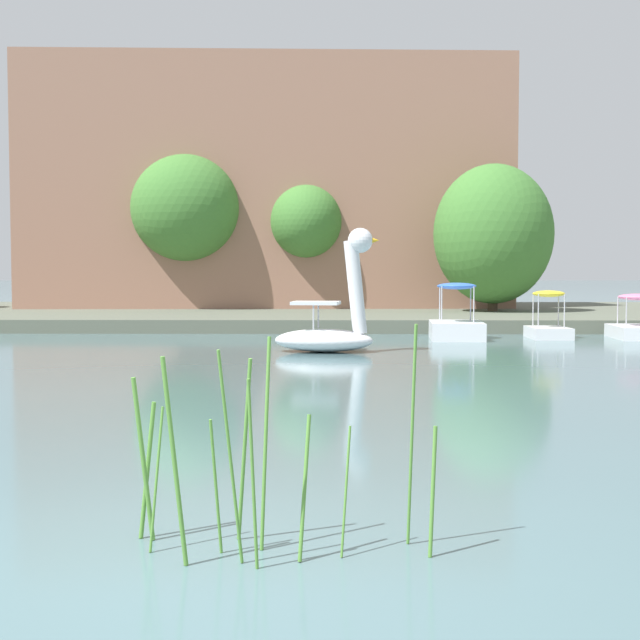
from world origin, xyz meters
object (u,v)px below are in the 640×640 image
(swan_boat, at_px, (331,322))
(tree_broadleaf_left, at_px, (185,209))
(tree_broadleaf_behind_dock, at_px, (306,222))
(pedal_boat_blue, at_px, (456,324))
(pedal_boat_pink, at_px, (637,326))
(pedal_boat_yellow, at_px, (548,325))
(tree_willow_overhanging, at_px, (493,234))
(parked_van, at_px, (251,284))

(swan_boat, height_order, tree_broadleaf_left, tree_broadleaf_left)
(tree_broadleaf_behind_dock, bearing_deg, pedal_boat_blue, -67.47)
(tree_broadleaf_left, bearing_deg, pedal_boat_blue, -48.54)
(pedal_boat_blue, bearing_deg, swan_boat, -131.04)
(pedal_boat_pink, bearing_deg, pedal_boat_yellow, -179.22)
(tree_willow_overhanging, bearing_deg, pedal_boat_pink, -72.76)
(pedal_boat_yellow, distance_m, tree_broadleaf_left, 17.51)
(pedal_boat_yellow, relative_size, pedal_boat_pink, 0.73)
(parked_van, bearing_deg, pedal_boat_yellow, -51.69)
(pedal_boat_pink, distance_m, tree_willow_overhanging, 9.65)
(pedal_boat_yellow, bearing_deg, tree_willow_overhanging, 90.25)
(swan_boat, bearing_deg, tree_broadleaf_left, 112.06)
(pedal_boat_pink, relative_size, tree_broadleaf_behind_dock, 0.45)
(pedal_boat_pink, xyz_separation_m, tree_broadleaf_behind_dock, (-10.32, 11.38, 3.81))
(pedal_boat_yellow, bearing_deg, swan_boat, -145.06)
(tree_willow_overhanging, xyz_separation_m, tree_broadleaf_left, (-12.80, 2.34, 1.21))
(pedal_boat_pink, xyz_separation_m, tree_willow_overhanging, (-2.70, 8.70, 3.16))
(swan_boat, bearing_deg, parked_van, 101.99)
(tree_broadleaf_left, bearing_deg, pedal_boat_yellow, -40.79)
(tree_broadleaf_behind_dock, bearing_deg, pedal_boat_pink, -47.80)
(tree_broadleaf_behind_dock, bearing_deg, tree_broadleaf_left, -176.30)
(pedal_boat_pink, height_order, tree_broadleaf_left, tree_broadleaf_left)
(tree_willow_overhanging, relative_size, tree_broadleaf_left, 1.01)
(swan_boat, relative_size, parked_van, 0.64)
(tree_willow_overhanging, bearing_deg, pedal_boat_blue, -107.01)
(tree_broadleaf_left, bearing_deg, swan_boat, -67.94)
(swan_boat, xyz_separation_m, pedal_boat_pink, (9.17, 4.58, -0.35))
(tree_broadleaf_left, bearing_deg, parked_van, 35.49)
(pedal_boat_pink, bearing_deg, tree_willow_overhanging, 107.24)
(pedal_boat_blue, height_order, pedal_boat_pink, pedal_boat_blue)
(pedal_boat_pink, relative_size, tree_willow_overhanging, 0.36)
(pedal_boat_pink, xyz_separation_m, tree_broadleaf_left, (-15.50, 11.04, 4.37))
(pedal_boat_yellow, relative_size, tree_broadleaf_left, 0.26)
(pedal_boat_blue, bearing_deg, tree_broadleaf_left, 131.46)
(swan_boat, xyz_separation_m, tree_willow_overhanging, (6.47, 13.29, 2.81))
(swan_boat, distance_m, tree_broadleaf_behind_dock, 16.37)
(pedal_boat_yellow, distance_m, tree_willow_overhanging, 9.29)
(tree_willow_overhanging, bearing_deg, parked_van, 157.58)
(tree_willow_overhanging, bearing_deg, tree_broadleaf_behind_dock, 160.65)
(tree_broadleaf_behind_dock, distance_m, tree_broadleaf_left, 5.23)
(tree_willow_overhanging, bearing_deg, swan_boat, -115.97)
(parked_van, bearing_deg, tree_broadleaf_behind_dock, -30.75)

